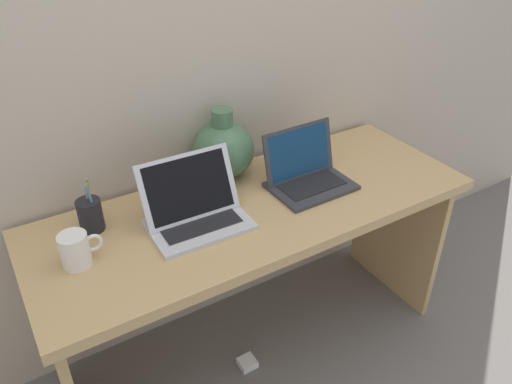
{
  "coord_description": "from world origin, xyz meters",
  "views": [
    {
      "loc": [
        -0.78,
        -1.28,
        1.75
      ],
      "look_at": [
        0.0,
        0.0,
        0.79
      ],
      "focal_mm": 35.52,
      "sensor_mm": 36.0,
      "label": 1
    }
  ],
  "objects_px": {
    "coffee_mug": "(76,250)",
    "pen_cup": "(90,215)",
    "laptop_right": "(306,171)",
    "power_brick": "(247,363)",
    "laptop_left": "(194,207)",
    "green_vase": "(223,149)"
  },
  "relations": [
    {
      "from": "coffee_mug",
      "to": "pen_cup",
      "type": "xyz_separation_m",
      "value": [
        0.09,
        0.15,
        0.0
      ]
    },
    {
      "from": "laptop_right",
      "to": "coffee_mug",
      "type": "relative_size",
      "value": 2.36
    },
    {
      "from": "coffee_mug",
      "to": "power_brick",
      "type": "height_order",
      "value": "coffee_mug"
    },
    {
      "from": "laptop_left",
      "to": "green_vase",
      "type": "xyz_separation_m",
      "value": [
        0.23,
        0.22,
        0.05
      ]
    },
    {
      "from": "power_brick",
      "to": "green_vase",
      "type": "bearing_deg",
      "value": 74.39
    },
    {
      "from": "laptop_left",
      "to": "power_brick",
      "type": "relative_size",
      "value": 4.76
    },
    {
      "from": "laptop_left",
      "to": "pen_cup",
      "type": "distance_m",
      "value": 0.34
    },
    {
      "from": "laptop_left",
      "to": "laptop_right",
      "type": "distance_m",
      "value": 0.46
    },
    {
      "from": "green_vase",
      "to": "coffee_mug",
      "type": "xyz_separation_m",
      "value": [
        -0.63,
        -0.24,
        -0.06
      ]
    },
    {
      "from": "laptop_left",
      "to": "laptop_right",
      "type": "relative_size",
      "value": 1.1
    },
    {
      "from": "laptop_right",
      "to": "coffee_mug",
      "type": "height_order",
      "value": "laptop_right"
    },
    {
      "from": "coffee_mug",
      "to": "pen_cup",
      "type": "bearing_deg",
      "value": 60.22
    },
    {
      "from": "laptop_left",
      "to": "coffee_mug",
      "type": "distance_m",
      "value": 0.4
    },
    {
      "from": "pen_cup",
      "to": "power_brick",
      "type": "height_order",
      "value": "pen_cup"
    },
    {
      "from": "green_vase",
      "to": "power_brick",
      "type": "distance_m",
      "value": 0.9
    },
    {
      "from": "coffee_mug",
      "to": "green_vase",
      "type": "bearing_deg",
      "value": 20.93
    },
    {
      "from": "green_vase",
      "to": "power_brick",
      "type": "relative_size",
      "value": 3.91
    },
    {
      "from": "laptop_left",
      "to": "pen_cup",
      "type": "xyz_separation_m",
      "value": [
        -0.31,
        0.14,
        -0.0
      ]
    },
    {
      "from": "pen_cup",
      "to": "green_vase",
      "type": "bearing_deg",
      "value": 9.06
    },
    {
      "from": "laptop_right",
      "to": "pen_cup",
      "type": "bearing_deg",
      "value": 170.48
    },
    {
      "from": "laptop_right",
      "to": "coffee_mug",
      "type": "xyz_separation_m",
      "value": [
        -0.86,
        -0.02,
        -0.0
      ]
    },
    {
      "from": "laptop_left",
      "to": "coffee_mug",
      "type": "height_order",
      "value": "laptop_left"
    }
  ]
}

